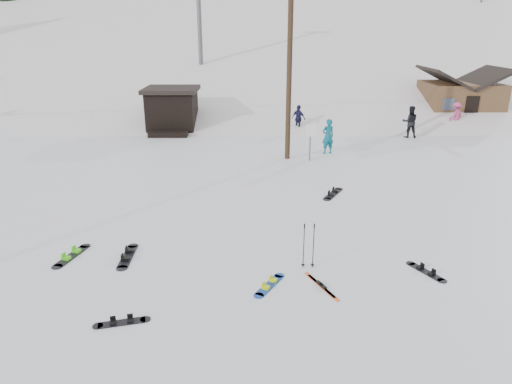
{
  "coord_description": "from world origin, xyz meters",
  "views": [
    {
      "loc": [
        0.22,
        -8.72,
        6.37
      ],
      "look_at": [
        0.32,
        5.01,
        1.4
      ],
      "focal_mm": 32.0,
      "sensor_mm": 36.0,
      "label": 1
    }
  ],
  "objects_px": {
    "hero_snowboard": "(270,285)",
    "cabin": "(459,100)",
    "hero_skis": "(321,286)",
    "utility_pole": "(289,65)"
  },
  "relations": [
    {
      "from": "hero_snowboard",
      "to": "cabin",
      "type": "bearing_deg",
      "value": -2.22
    },
    {
      "from": "cabin",
      "to": "hero_snowboard",
      "type": "bearing_deg",
      "value": -122.72
    },
    {
      "from": "cabin",
      "to": "hero_skis",
      "type": "height_order",
      "value": "cabin"
    },
    {
      "from": "utility_pole",
      "to": "hero_skis",
      "type": "relative_size",
      "value": 6.31
    },
    {
      "from": "cabin",
      "to": "hero_snowboard",
      "type": "xyz_separation_m",
      "value": [
        -14.35,
        -22.33,
        -1.46
      ]
    },
    {
      "from": "utility_pole",
      "to": "hero_snowboard",
      "type": "relative_size",
      "value": 7.27
    },
    {
      "from": "cabin",
      "to": "hero_skis",
      "type": "bearing_deg",
      "value": -120.14
    },
    {
      "from": "cabin",
      "to": "hero_snowboard",
      "type": "height_order",
      "value": "cabin"
    },
    {
      "from": "hero_snowboard",
      "to": "hero_skis",
      "type": "distance_m",
      "value": 1.35
    },
    {
      "from": "hero_snowboard",
      "to": "hero_skis",
      "type": "xyz_separation_m",
      "value": [
        1.35,
        -0.05,
        -0.0
      ]
    }
  ]
}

